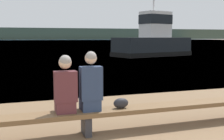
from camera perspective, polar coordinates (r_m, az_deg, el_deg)
water_surface at (r=127.82m, az=-17.96°, el=5.64°), size 240.00×240.00×0.00m
far_shoreline at (r=196.25m, az=-18.17°, el=7.03°), size 600.00×12.00×7.64m
bench_main at (r=5.12m, az=-5.26°, el=-9.08°), size 8.27×0.45×0.43m
person_left at (r=4.94m, az=-9.46°, el=-3.46°), size 0.38×0.41×1.02m
person_right at (r=5.02m, az=-4.36°, el=-3.03°), size 0.38×0.40×1.07m
shopping_bag at (r=5.26m, az=1.83°, el=-6.75°), size 0.29×0.16×0.19m
tugboat_red at (r=26.32m, az=8.30°, el=5.64°), size 7.94×4.85×7.12m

